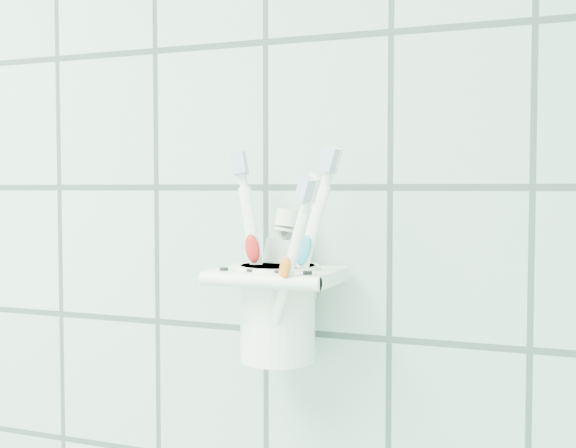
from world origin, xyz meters
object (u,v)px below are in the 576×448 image
(toothbrush_orange, at_px, (266,254))
(toothbrush_blue, at_px, (278,248))
(holder_bracket, at_px, (278,277))
(toothbrush_pink, at_px, (269,249))
(cup, at_px, (278,308))
(toothpaste_tube, at_px, (267,268))

(toothbrush_orange, bearing_deg, toothbrush_blue, 59.85)
(holder_bracket, distance_m, toothbrush_pink, 0.03)
(toothbrush_pink, bearing_deg, toothbrush_blue, -37.27)
(holder_bracket, relative_size, toothbrush_blue, 0.57)
(holder_bracket, xyz_separation_m, cup, (-0.00, 0.00, -0.03))
(toothbrush_pink, height_order, toothbrush_orange, toothbrush_pink)
(holder_bracket, bearing_deg, toothbrush_orange, -110.92)
(toothbrush_pink, distance_m, toothbrush_orange, 0.01)
(cup, distance_m, toothbrush_blue, 0.06)
(cup, distance_m, toothbrush_orange, 0.05)
(toothbrush_orange, bearing_deg, toothbrush_pink, 129.30)
(holder_bracket, xyz_separation_m, toothbrush_pink, (-0.01, -0.00, 0.03))
(holder_bracket, height_order, toothpaste_tube, toothpaste_tube)
(toothbrush_pink, bearing_deg, toothpaste_tube, 109.93)
(cup, distance_m, toothbrush_pink, 0.06)
(holder_bracket, bearing_deg, cup, 116.80)
(holder_bracket, relative_size, cup, 1.24)
(toothpaste_tube, bearing_deg, toothbrush_blue, -40.49)
(cup, height_order, toothbrush_orange, toothbrush_orange)
(cup, relative_size, toothbrush_orange, 0.50)
(cup, xyz_separation_m, toothbrush_orange, (-0.00, -0.02, 0.05))
(toothbrush_blue, relative_size, toothbrush_orange, 1.09)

